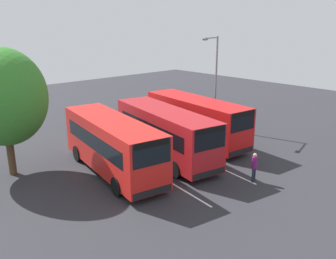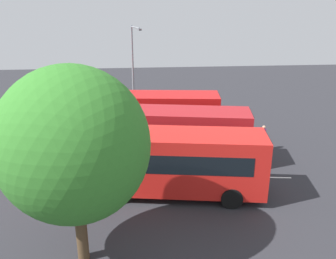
# 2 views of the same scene
# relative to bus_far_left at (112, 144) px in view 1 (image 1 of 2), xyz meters

# --- Properties ---
(ground_plane) EXTENTS (68.06, 68.06, 0.00)m
(ground_plane) POSITION_rel_bus_far_left_xyz_m (0.17, 3.92, -1.86)
(ground_plane) COLOR #2B2B30
(bus_far_left) EXTENTS (9.71, 3.96, 3.37)m
(bus_far_left) POSITION_rel_bus_far_left_xyz_m (0.00, 0.00, 0.00)
(bus_far_left) COLOR red
(bus_far_left) RESTS_ON ground
(bus_center_left) EXTENTS (9.72, 4.11, 3.37)m
(bus_center_left) POSITION_rel_bus_far_left_xyz_m (0.43, 3.97, 0.00)
(bus_center_left) COLOR #AD191E
(bus_center_left) RESTS_ON ground
(bus_center_right) EXTENTS (9.66, 3.52, 3.37)m
(bus_center_right) POSITION_rel_bus_far_left_xyz_m (-0.56, 8.01, 0.00)
(bus_center_right) COLOR red
(bus_center_right) RESTS_ON ground
(pedestrian) EXTENTS (0.33, 0.33, 1.77)m
(pedestrian) POSITION_rel_bus_far_left_xyz_m (6.67, 5.18, -0.81)
(pedestrian) COLOR #232833
(pedestrian) RESTS_ON ground
(street_lamp) EXTENTS (0.81, 2.50, 7.84)m
(street_lamp) POSITION_rel_bus_far_left_xyz_m (-1.87, 11.61, 2.66)
(street_lamp) COLOR gray
(street_lamp) RESTS_ON ground
(depot_tree) EXTENTS (5.43, 4.89, 7.65)m
(depot_tree) POSITION_rel_bus_far_left_xyz_m (-3.96, -4.66, 2.93)
(depot_tree) COLOR #4C3823
(depot_tree) RESTS_ON ground
(lane_stripe_outer_left) EXTENTS (13.67, 1.85, 0.01)m
(lane_stripe_outer_left) POSITION_rel_bus_far_left_xyz_m (0.17, 1.98, -1.85)
(lane_stripe_outer_left) COLOR silver
(lane_stripe_outer_left) RESTS_ON ground
(lane_stripe_inner_left) EXTENTS (13.67, 1.85, 0.01)m
(lane_stripe_inner_left) POSITION_rel_bus_far_left_xyz_m (0.17, 5.87, -1.85)
(lane_stripe_inner_left) COLOR silver
(lane_stripe_inner_left) RESTS_ON ground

